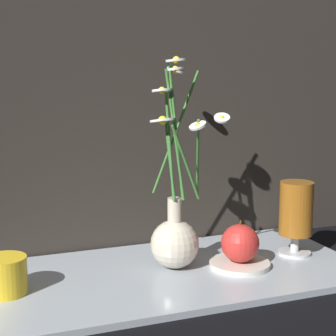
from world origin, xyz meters
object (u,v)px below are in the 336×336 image
(yellow_mug, at_px, (3,275))
(tea_glass, at_px, (295,211))
(orange_fruit, at_px, (240,243))
(vase_with_flowers, at_px, (175,231))

(yellow_mug, relative_size, tea_glass, 0.57)
(yellow_mug, relative_size, orange_fruit, 1.05)
(yellow_mug, xyz_separation_m, tea_glass, (0.57, 0.00, 0.06))
(vase_with_flowers, distance_m, yellow_mug, 0.32)
(vase_with_flowers, xyz_separation_m, orange_fruit, (0.12, -0.04, -0.02))
(yellow_mug, height_order, orange_fruit, orange_fruit)
(vase_with_flowers, xyz_separation_m, tea_glass, (0.26, -0.01, 0.02))
(vase_with_flowers, bearing_deg, orange_fruit, -18.78)
(vase_with_flowers, height_order, yellow_mug, vase_with_flowers)
(tea_glass, bearing_deg, orange_fruit, -168.47)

